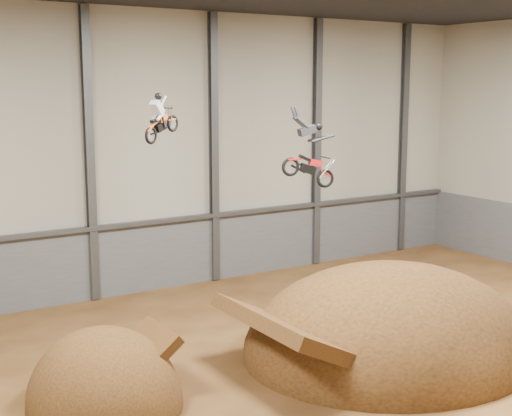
{
  "coord_description": "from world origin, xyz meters",
  "views": [
    {
      "loc": [
        -14.46,
        -17.68,
        10.33
      ],
      "look_at": [
        -0.85,
        4.0,
        5.89
      ],
      "focal_mm": 50.0,
      "sensor_mm": 36.0,
      "label": 1
    }
  ],
  "objects": [
    {
      "name": "steel_column_5",
      "position": [
        16.67,
        14.8,
        7.0
      ],
      "size": [
        0.4,
        0.36,
        13.9
      ],
      "primitive_type": "cube",
      "color": "#47494F",
      "rests_on": "ground"
    },
    {
      "name": "takeoff_ramp",
      "position": [
        -6.99,
        3.59,
        0.0
      ],
      "size": [
        5.0,
        5.77,
        5.0
      ],
      "primitive_type": "ellipsoid",
      "color": "#38200E",
      "rests_on": "ground"
    },
    {
      "name": "lower_band_back",
      "position": [
        0.0,
        14.9,
        1.75
      ],
      "size": [
        39.8,
        0.18,
        3.5
      ],
      "primitive_type": "cube",
      "color": "#5B5E64",
      "rests_on": "ground"
    },
    {
      "name": "floor",
      "position": [
        0.0,
        0.0,
        0.0
      ],
      "size": [
        40.0,
        40.0,
        0.0
      ],
      "primitive_type": "plane",
      "color": "#432812",
      "rests_on": "ground"
    },
    {
      "name": "steel_rail",
      "position": [
        0.0,
        14.75,
        3.55
      ],
      "size": [
        39.8,
        0.35,
        0.2
      ],
      "primitive_type": "cube",
      "color": "#47494F",
      "rests_on": "lower_band_back"
    },
    {
      "name": "steel_column_3",
      "position": [
        3.33,
        14.8,
        7.0
      ],
      "size": [
        0.4,
        0.36,
        13.9
      ],
      "primitive_type": "cube",
      "color": "#47494F",
      "rests_on": "ground"
    },
    {
      "name": "fmx_rider_b",
      "position": [
        1.78,
        4.59,
        7.92
      ],
      "size": [
        3.84,
        1.59,
        3.48
      ],
      "primitive_type": null,
      "rotation": [
        0.0,
        0.34,
        -0.2
      ],
      "color": "red"
    },
    {
      "name": "steel_column_4",
      "position": [
        10.0,
        14.8,
        7.0
      ],
      "size": [
        0.4,
        0.36,
        13.9
      ],
      "primitive_type": "cube",
      "color": "#47494F",
      "rests_on": "ground"
    },
    {
      "name": "fmx_rider_a",
      "position": [
        -3.83,
        5.41,
        9.35
      ],
      "size": [
        2.36,
        1.71,
        2.16
      ],
      "primitive_type": null,
      "rotation": [
        0.0,
        -0.27,
        0.49
      ],
      "color": "orange"
    },
    {
      "name": "steel_column_2",
      "position": [
        -3.33,
        14.8,
        7.0
      ],
      "size": [
        0.4,
        0.36,
        13.9
      ],
      "primitive_type": "cube",
      "color": "#47494F",
      "rests_on": "ground"
    },
    {
      "name": "landing_ramp",
      "position": [
        4.11,
        2.1,
        0.0
      ],
      "size": [
        11.88,
        10.51,
        6.85
      ],
      "primitive_type": "ellipsoid",
      "color": "#38200E",
      "rests_on": "ground"
    },
    {
      "name": "back_wall",
      "position": [
        0.0,
        15.0,
        7.0
      ],
      "size": [
        40.0,
        0.1,
        14.0
      ],
      "primitive_type": "cube",
      "color": "#A8A595",
      "rests_on": "ground"
    }
  ]
}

